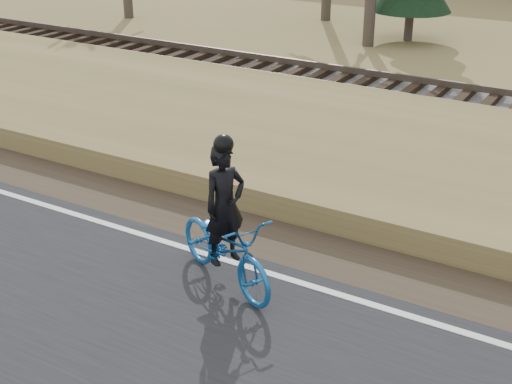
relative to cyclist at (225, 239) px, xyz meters
The scene contains 7 objects.
ground 1.09m from the cyclist, 21.40° to the left, with size 120.00×120.00×0.00m, color olive.
edge_line 1.12m from the cyclist, 33.30° to the left, with size 120.00×0.12×0.01m, color silver.
shoulder 1.82m from the cyclist, 63.23° to the left, with size 120.00×1.60×0.04m, color #473A2B.
embankment 4.59m from the cyclist, 80.47° to the left, with size 120.00×5.00×0.44m, color olive.
ballast 8.35m from the cyclist, 84.80° to the left, with size 120.00×3.00×0.45m, color slate.
railroad 8.33m from the cyclist, 84.80° to the left, with size 120.00×2.40×0.29m.
cyclist is the anchor object (origin of this frame).
Camera 1 is at (3.82, -7.24, 5.21)m, focal length 50.00 mm.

